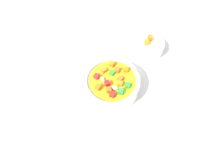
{
  "coord_description": "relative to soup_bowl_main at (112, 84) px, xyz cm",
  "views": [
    {
      "loc": [
        0.6,
        30.47,
        53.83
      ],
      "look_at": [
        0.0,
        0.0,
        2.73
      ],
      "focal_mm": 33.27,
      "sensor_mm": 36.0,
      "label": 1
    }
  ],
  "objects": [
    {
      "name": "spoon",
      "position": [
        13.7,
        -8.93,
        -2.54
      ],
      "size": [
        18.88,
        9.35,
        0.95
      ],
      "rotation": [
        0.0,
        0.0,
        6.69
      ],
      "color": "silver",
      "rests_on": "ground_plane"
    },
    {
      "name": "side_bowl_small",
      "position": [
        -12.44,
        -14.3,
        -0.7
      ],
      "size": [
        9.34,
        9.34,
        5.31
      ],
      "color": "white",
      "rests_on": "ground_plane"
    },
    {
      "name": "ground_plane",
      "position": [
        0.0,
        -0.01,
        -3.97
      ],
      "size": [
        140.0,
        140.0,
        2.0
      ],
      "primitive_type": "cube",
      "color": "silver"
    },
    {
      "name": "soup_bowl_main",
      "position": [
        0.0,
        0.0,
        0.0
      ],
      "size": [
        15.94,
        15.94,
        6.5
      ],
      "color": "white",
      "rests_on": "ground_plane"
    }
  ]
}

